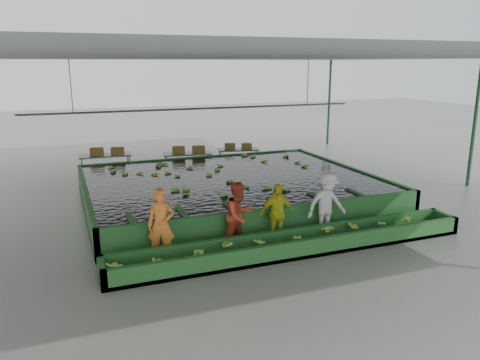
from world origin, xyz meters
name	(u,v)px	position (x,y,z in m)	size (l,w,h in m)	color
ground	(245,212)	(0.00, 0.00, 0.00)	(80.00, 80.00, 0.00)	gray
shed_roof	(246,57)	(0.00, 0.00, 5.00)	(20.00, 22.00, 0.04)	gray
shed_posts	(246,138)	(0.00, 0.00, 2.50)	(20.00, 22.00, 5.00)	#204B2A
flotation_tank	(230,189)	(0.00, 1.50, 0.45)	(10.00, 8.00, 0.90)	#225A25
tank_water	(230,178)	(0.00, 1.50, 0.85)	(9.70, 7.70, 0.00)	black
sorting_trough	(297,243)	(0.00, -3.60, 0.25)	(10.00, 1.00, 0.50)	#225A25
cableway_rail	(201,109)	(0.00, 5.00, 3.00)	(0.08, 0.08, 14.00)	#59605B
rail_hanger_left	(71,86)	(-5.00, 5.00, 4.00)	(0.04, 0.04, 2.00)	#59605B
rail_hanger_right	(308,82)	(5.00, 5.00, 4.00)	(0.04, 0.04, 2.00)	#59605B
worker_a	(161,225)	(-3.38, -2.80, 0.93)	(0.68, 0.45, 1.86)	orange
worker_b	(239,216)	(-1.31, -2.80, 0.92)	(0.89, 0.70, 1.84)	#B33B23
worker_c	(277,214)	(-0.21, -2.80, 0.84)	(0.99, 0.41, 1.68)	#C9D11D
worker_d	(326,204)	(1.36, -2.80, 0.93)	(1.21, 0.69, 1.87)	silver
packing_table_left	(106,166)	(-3.80, 6.82, 0.50)	(2.18, 0.87, 0.99)	#59605B
packing_table_mid	(188,163)	(-0.34, 6.11, 0.48)	(2.10, 0.84, 0.95)	#59605B
packing_table_right	(238,158)	(2.29, 6.62, 0.44)	(1.91, 0.77, 0.87)	#59605B
box_stack_left	(107,155)	(-3.71, 6.78, 0.99)	(1.41, 0.39, 0.30)	brown
box_stack_mid	(189,153)	(-0.30, 6.02, 0.96)	(1.43, 0.40, 0.31)	brown
box_stack_right	(238,149)	(2.28, 6.59, 0.87)	(1.28, 0.35, 0.28)	brown
floating_bananas	(223,173)	(0.00, 2.30, 0.85)	(9.09, 6.20, 0.12)	#81B83F
trough_bananas	(297,238)	(0.00, -3.60, 0.40)	(9.52, 0.63, 0.13)	#81B83F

